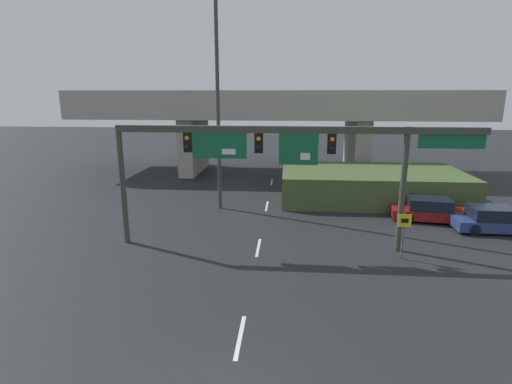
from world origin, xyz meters
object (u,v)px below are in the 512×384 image
at_px(speed_limit_sign, 404,229).
at_px(highway_light_pole_near, 217,76).
at_px(parked_sedan_near_right, 431,210).
at_px(parked_sedan_mid_right, 492,220).
at_px(signal_gantry, 283,149).

relative_size(speed_limit_sign, highway_light_pole_near, 0.14).
distance_m(parked_sedan_near_right, parked_sedan_mid_right, 3.24).
distance_m(speed_limit_sign, parked_sedan_mid_right, 7.51).
bearing_deg(signal_gantry, speed_limit_sign, -10.37).
bearing_deg(parked_sedan_near_right, speed_limit_sign, -109.99).
bearing_deg(speed_limit_sign, parked_sedan_mid_right, 35.81).
relative_size(highway_light_pole_near, parked_sedan_mid_right, 3.85).
distance_m(speed_limit_sign, highway_light_pole_near, 14.37).
distance_m(signal_gantry, parked_sedan_mid_right, 12.87).
xyz_separation_m(speed_limit_sign, parked_sedan_mid_right, (6.06, 4.37, -0.81)).
xyz_separation_m(speed_limit_sign, parked_sedan_near_right, (3.32, 6.10, -0.82)).
height_order(highway_light_pole_near, parked_sedan_near_right, highway_light_pole_near).
bearing_deg(highway_light_pole_near, speed_limit_sign, -37.97).
height_order(parked_sedan_near_right, parked_sedan_mid_right, parked_sedan_mid_right).
bearing_deg(parked_sedan_mid_right, parked_sedan_near_right, 148.75).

